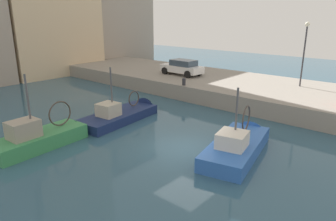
% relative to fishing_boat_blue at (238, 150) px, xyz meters
% --- Properties ---
extents(water_surface, '(80.00, 80.00, 0.00)m').
position_rel_fishing_boat_blue_xyz_m(water_surface, '(-1.45, 2.12, -0.10)').
color(water_surface, '#2D5166').
rests_on(water_surface, ground).
extents(quay_wall, '(9.00, 56.00, 1.20)m').
position_rel_fishing_boat_blue_xyz_m(quay_wall, '(10.05, 2.12, 0.50)').
color(quay_wall, gray).
rests_on(quay_wall, ground).
extents(fishing_boat_blue, '(6.44, 3.21, 4.33)m').
position_rel_fishing_boat_blue_xyz_m(fishing_boat_blue, '(0.00, 0.00, 0.00)').
color(fishing_boat_blue, '#2D60B7').
rests_on(fishing_boat_blue, ground).
extents(fishing_boat_navy, '(6.53, 2.67, 4.46)m').
position_rel_fishing_boat_blue_xyz_m(fishing_boat_navy, '(-0.37, 8.16, -0.01)').
color(fishing_boat_navy, navy).
rests_on(fishing_boat_navy, ground).
extents(fishing_boat_green, '(5.62, 2.06, 4.64)m').
position_rel_fishing_boat_blue_xyz_m(fishing_boat_green, '(-5.89, 8.00, 0.04)').
color(fishing_boat_green, '#388951').
rests_on(fishing_boat_green, ground).
extents(parked_car_white, '(1.93, 4.06, 1.39)m').
position_rel_fishing_boat_blue_xyz_m(parked_car_white, '(9.25, 10.96, 1.81)').
color(parked_car_white, silver).
rests_on(parked_car_white, quay_wall).
extents(mooring_bollard_mid, '(0.28, 0.28, 0.55)m').
position_rel_fishing_boat_blue_xyz_m(mooring_bollard_mid, '(5.90, 8.12, 1.37)').
color(mooring_bollard_mid, '#2D2D33').
rests_on(mooring_bollard_mid, quay_wall).
extents(quay_streetlamp, '(0.36, 0.36, 4.83)m').
position_rel_fishing_boat_blue_xyz_m(quay_streetlamp, '(11.55, 1.11, 4.35)').
color(quay_streetlamp, '#38383D').
rests_on(quay_streetlamp, quay_wall).
extents(waterfront_building_east, '(11.22, 8.78, 15.34)m').
position_rel_fishing_boat_blue_xyz_m(waterfront_building_east, '(14.55, 28.90, 7.59)').
color(waterfront_building_east, '#A39384').
rests_on(waterfront_building_east, ground).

